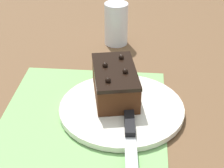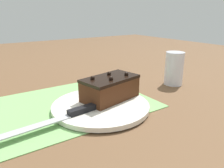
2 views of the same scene
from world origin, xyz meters
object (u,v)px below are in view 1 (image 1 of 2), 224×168
Objects in this scene: serving_knife at (130,137)px; cake_plate at (122,108)px; drinking_glass at (116,24)px; chocolate_cake at (115,82)px.

cake_plate is at bearing -82.31° from serving_knife.
drinking_glass reaches higher than cake_plate.
cake_plate is 2.21× the size of drinking_glass.
drinking_glass reaches higher than chocolate_cake.
serving_knife is at bearing 15.63° from chocolate_cake.
serving_knife is 0.44m from drinking_glass.
drinking_glass is (-0.44, -0.06, 0.04)m from serving_knife.
serving_knife is (0.15, 0.04, -0.03)m from chocolate_cake.
drinking_glass is at bearing -86.78° from serving_knife.
cake_plate is 0.34m from drinking_glass.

